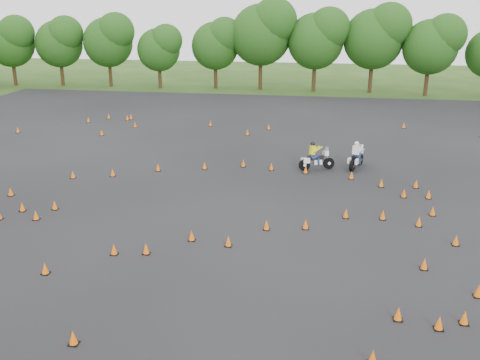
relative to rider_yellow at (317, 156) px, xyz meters
name	(u,v)px	position (x,y,z in m)	size (l,w,h in m)	color
ground	(226,234)	(-3.80, -10.16, -0.88)	(140.00, 140.00, 0.00)	#2D5119
asphalt_pad	(246,189)	(-3.80, -4.16, -0.88)	(62.00, 62.00, 0.00)	black
treeline	(298,55)	(-2.62, 24.52, 3.74)	(87.10, 32.66, 10.76)	#1F4914
traffic_cones	(243,188)	(-3.87, -4.63, -0.65)	(36.74, 33.01, 0.45)	orange
rider_yellow	(317,156)	(0.00, 0.00, 0.00)	(2.27, 0.70, 1.76)	yellow
rider_white	(357,154)	(2.41, 0.85, -0.01)	(2.25, 0.69, 1.74)	silver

